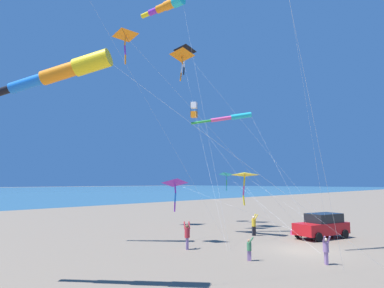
{
  "coord_description": "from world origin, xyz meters",
  "views": [
    {
      "loc": [
        -9.72,
        20.45,
        4.23
      ],
      "look_at": [
        8.13,
        1.61,
        7.19
      ],
      "focal_mm": 31.33,
      "sensor_mm": 36.0,
      "label": 1
    }
  ],
  "objects_px": {
    "parked_car": "(322,225)",
    "kite_box_checkered_midright": "(194,110)",
    "kite_windsock_orange_high_right": "(230,118)",
    "kite_delta_yellow_midlevel": "(226,175)",
    "person_child_grey_jacket": "(326,249)",
    "kite_delta_blue_topmost": "(182,56)",
    "kite_delta_rainbow_low_near": "(245,175)",
    "kite_delta_red_high_left": "(126,36)",
    "kite_windsock_small_distant": "(62,72)",
    "cooler_box": "(295,232)",
    "person_child_green_jacket": "(249,248)",
    "kite_windsock_long_streamer_left": "(167,6)",
    "person_adult_flyer": "(187,234)",
    "kite_delta_teal_far_right": "(175,183)",
    "kite_delta_white_trailing": "(185,52)",
    "person_bystander_far": "(254,224)"
  },
  "relations": [
    {
      "from": "person_adult_flyer",
      "to": "kite_box_checkered_midright",
      "type": "bearing_deg",
      "value": -48.7
    },
    {
      "from": "kite_delta_teal_far_right",
      "to": "person_adult_flyer",
      "type": "bearing_deg",
      "value": 140.15
    },
    {
      "from": "person_bystander_far",
      "to": "kite_box_checkered_midright",
      "type": "bearing_deg",
      "value": -17.65
    },
    {
      "from": "kite_delta_blue_topmost",
      "to": "kite_delta_rainbow_low_near",
      "type": "distance_m",
      "value": 12.76
    },
    {
      "from": "kite_delta_red_high_left",
      "to": "kite_delta_blue_topmost",
      "type": "distance_m",
      "value": 7.95
    },
    {
      "from": "kite_delta_blue_topmost",
      "to": "kite_box_checkered_midright",
      "type": "bearing_deg",
      "value": -57.56
    },
    {
      "from": "person_bystander_far",
      "to": "kite_delta_white_trailing",
      "type": "relative_size",
      "value": 0.09
    },
    {
      "from": "parked_car",
      "to": "kite_windsock_orange_high_right",
      "type": "xyz_separation_m",
      "value": [
        6.52,
        2.68,
        8.84
      ]
    },
    {
      "from": "parked_car",
      "to": "kite_box_checkered_midright",
      "type": "height_order",
      "value": "kite_box_checkered_midright"
    },
    {
      "from": "cooler_box",
      "to": "kite_delta_teal_far_right",
      "type": "distance_m",
      "value": 12.55
    },
    {
      "from": "kite_windsock_long_streamer_left",
      "to": "kite_delta_white_trailing",
      "type": "bearing_deg",
      "value": -54.95
    },
    {
      "from": "parked_car",
      "to": "kite_box_checkered_midright",
      "type": "relative_size",
      "value": 0.36
    },
    {
      "from": "kite_windsock_small_distant",
      "to": "kite_windsock_orange_high_right",
      "type": "height_order",
      "value": "kite_windsock_orange_high_right"
    },
    {
      "from": "kite_delta_teal_far_right",
      "to": "kite_delta_red_high_left",
      "type": "bearing_deg",
      "value": 118.24
    },
    {
      "from": "kite_windsock_long_streamer_left",
      "to": "kite_delta_rainbow_low_near",
      "type": "xyz_separation_m",
      "value": [
        -0.6,
        -9.69,
        -13.66
      ]
    },
    {
      "from": "person_child_grey_jacket",
      "to": "kite_windsock_orange_high_right",
      "type": "xyz_separation_m",
      "value": [
        10.0,
        -5.3,
        8.98
      ]
    },
    {
      "from": "kite_windsock_orange_high_right",
      "to": "kite_delta_teal_far_right",
      "type": "xyz_separation_m",
      "value": [
        7.44,
        -0.48,
        -5.65
      ]
    },
    {
      "from": "parked_car",
      "to": "person_adult_flyer",
      "type": "xyz_separation_m",
      "value": [
        4.5,
        10.11,
        -0.02
      ]
    },
    {
      "from": "person_child_grey_jacket",
      "to": "kite_delta_red_high_left",
      "type": "xyz_separation_m",
      "value": [
        12.05,
        4.26,
        13.86
      ]
    },
    {
      "from": "cooler_box",
      "to": "person_child_grey_jacket",
      "type": "xyz_separation_m",
      "value": [
        -5.74,
        8.05,
        0.6
      ]
    },
    {
      "from": "person_child_grey_jacket",
      "to": "kite_delta_teal_far_right",
      "type": "relative_size",
      "value": 0.1
    },
    {
      "from": "parked_car",
      "to": "person_bystander_far",
      "type": "xyz_separation_m",
      "value": [
        4.47,
        2.5,
        -0.03
      ]
    },
    {
      "from": "kite_delta_blue_topmost",
      "to": "kite_delta_teal_far_right",
      "type": "relative_size",
      "value": 1.07
    },
    {
      "from": "cooler_box",
      "to": "person_adult_flyer",
      "type": "xyz_separation_m",
      "value": [
        2.23,
        10.18,
        0.72
      ]
    },
    {
      "from": "cooler_box",
      "to": "person_child_grey_jacket",
      "type": "bearing_deg",
      "value": 125.49
    },
    {
      "from": "person_child_green_jacket",
      "to": "kite_delta_red_high_left",
      "type": "xyz_separation_m",
      "value": [
        8.68,
        2.25,
        13.98
      ]
    },
    {
      "from": "person_adult_flyer",
      "to": "kite_delta_rainbow_low_near",
      "type": "bearing_deg",
      "value": -73.23
    },
    {
      "from": "parked_car",
      "to": "kite_delta_blue_topmost",
      "type": "xyz_separation_m",
      "value": [
        10.54,
        4.64,
        14.91
      ]
    },
    {
      "from": "kite_delta_white_trailing",
      "to": "kite_windsock_long_streamer_left",
      "type": "relative_size",
      "value": 0.98
    },
    {
      "from": "person_child_grey_jacket",
      "to": "kite_delta_yellow_midlevel",
      "type": "xyz_separation_m",
      "value": [
        10.4,
        -5.15,
        4.06
      ]
    },
    {
      "from": "parked_car",
      "to": "kite_windsock_small_distant",
      "type": "height_order",
      "value": "kite_windsock_small_distant"
    },
    {
      "from": "kite_delta_blue_topmost",
      "to": "kite_windsock_small_distant",
      "type": "height_order",
      "value": "kite_delta_blue_topmost"
    },
    {
      "from": "kite_windsock_orange_high_right",
      "to": "kite_box_checkered_midright",
      "type": "bearing_deg",
      "value": -23.45
    },
    {
      "from": "kite_delta_red_high_left",
      "to": "kite_windsock_small_distant",
      "type": "bearing_deg",
      "value": 129.1
    },
    {
      "from": "kite_delta_red_high_left",
      "to": "kite_windsock_orange_high_right",
      "type": "relative_size",
      "value": 1.48
    },
    {
      "from": "kite_delta_yellow_midlevel",
      "to": "kite_windsock_orange_high_right",
      "type": "relative_size",
      "value": 0.93
    },
    {
      "from": "parked_car",
      "to": "cooler_box",
      "type": "xyz_separation_m",
      "value": [
        2.27,
        -0.07,
        -0.74
      ]
    },
    {
      "from": "person_child_grey_jacket",
      "to": "kite_box_checkered_midright",
      "type": "height_order",
      "value": "kite_box_checkered_midright"
    },
    {
      "from": "kite_windsock_long_streamer_left",
      "to": "kite_box_checkered_midright",
      "type": "distance_m",
      "value": 12.11
    },
    {
      "from": "parked_car",
      "to": "kite_delta_rainbow_low_near",
      "type": "distance_m",
      "value": 9.0
    },
    {
      "from": "kite_delta_red_high_left",
      "to": "kite_delta_yellow_midlevel",
      "type": "xyz_separation_m",
      "value": [
        -1.65,
        -9.42,
        -9.8
      ]
    },
    {
      "from": "person_adult_flyer",
      "to": "kite_delta_blue_topmost",
      "type": "height_order",
      "value": "kite_delta_blue_topmost"
    },
    {
      "from": "person_adult_flyer",
      "to": "kite_box_checkered_midright",
      "type": "height_order",
      "value": "kite_box_checkered_midright"
    },
    {
      "from": "kite_windsock_long_streamer_left",
      "to": "kite_windsock_small_distant",
      "type": "height_order",
      "value": "kite_windsock_long_streamer_left"
    },
    {
      "from": "person_adult_flyer",
      "to": "kite_delta_red_high_left",
      "type": "xyz_separation_m",
      "value": [
        4.08,
        2.14,
        13.73
      ]
    },
    {
      "from": "kite_delta_blue_topmost",
      "to": "kite_windsock_orange_high_right",
      "type": "xyz_separation_m",
      "value": [
        -4.02,
        -1.96,
        -6.07
      ]
    },
    {
      "from": "person_bystander_far",
      "to": "kite_box_checkered_midright",
      "type": "xyz_separation_m",
      "value": [
        9.31,
        -2.96,
        11.14
      ]
    },
    {
      "from": "person_bystander_far",
      "to": "kite_delta_red_high_left",
      "type": "distance_m",
      "value": 17.34
    },
    {
      "from": "parked_car",
      "to": "kite_delta_red_high_left",
      "type": "xyz_separation_m",
      "value": [
        8.57,
        12.24,
        13.72
      ]
    },
    {
      "from": "person_child_grey_jacket",
      "to": "kite_windsock_long_streamer_left",
      "type": "relative_size",
      "value": 0.08
    }
  ]
}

